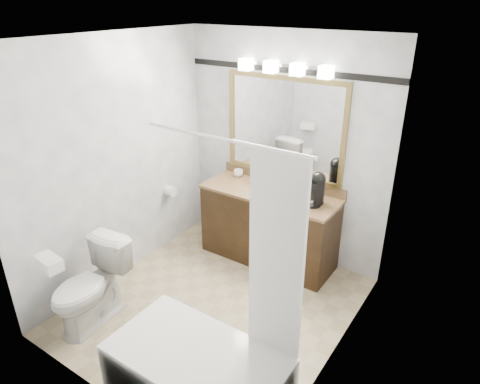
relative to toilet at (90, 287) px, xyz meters
The scene contains 14 objects.
room 1.43m from the toilet, 44.54° to the left, with size 2.42×2.62×2.52m.
vanity 1.99m from the toilet, 65.90° to the left, with size 1.53×0.58×0.97m.
mirror 2.50m from the toilet, 68.68° to the left, with size 1.40×0.04×1.10m.
vanity_light_bar 2.80m from the toilet, 68.16° to the left, with size 1.02×0.14×0.12m.
accent_stripe 2.82m from the toilet, 68.78° to the left, with size 2.40×0.01×0.06m, color black.
bathtub 1.37m from the toilet, ahead, with size 1.30×0.75×1.96m.
tp_roll 1.53m from the toilet, 102.58° to the left, with size 0.12×0.12×0.11m, color white.
toilet is the anchor object (origin of this frame).
tissue_box 0.54m from the toilet, 90.00° to the right, with size 0.24×0.13×0.10m, color white.
coffee_maker 2.36m from the toilet, 53.56° to the left, with size 0.19×0.22×0.35m.
cup_left 2.07m from the toilet, 81.85° to the left, with size 0.11×0.11×0.08m, color white.
soap_bottle_a 2.22m from the toilet, 69.35° to the left, with size 0.05×0.05×0.11m, color white.
soap_bottle_b 2.29m from the toilet, 65.41° to the left, with size 0.07×0.07×0.09m, color white.
soap_bar 2.21m from the toilet, 63.64° to the left, with size 0.09×0.06×0.03m, color beige.
Camera 1 is at (2.08, -2.66, 2.79)m, focal length 32.00 mm.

